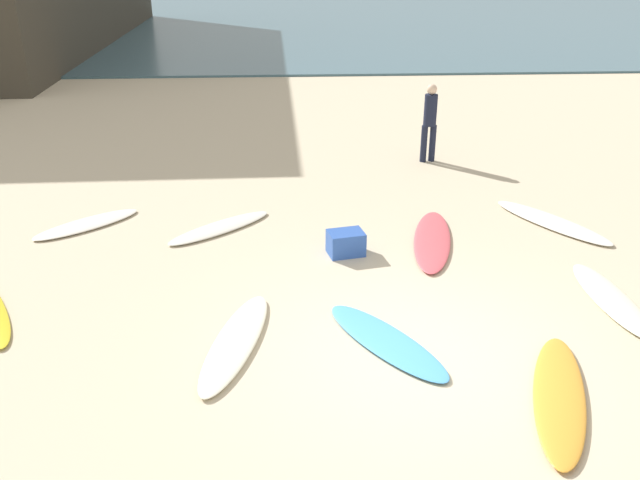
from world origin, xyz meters
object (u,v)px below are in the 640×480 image
(surfboard_2, at_px, (236,341))
(surfboard_0, at_px, (87,224))
(surfboard_6, at_px, (552,222))
(surfboard_10, at_px, (611,298))
(beachgoer_near, at_px, (430,119))
(surfboard_4, at_px, (559,396))
(surfboard_9, at_px, (386,341))
(surfboard_3, at_px, (432,240))
(surfboard_8, at_px, (220,228))
(beach_cooler, at_px, (346,243))

(surfboard_2, bearing_deg, surfboard_0, 140.17)
(surfboard_2, xyz_separation_m, surfboard_6, (5.27, 3.44, -0.00))
(surfboard_10, bearing_deg, beachgoer_near, -80.26)
(surfboard_6, bearing_deg, surfboard_2, -177.76)
(surfboard_0, bearing_deg, surfboard_6, 46.47)
(surfboard_4, xyz_separation_m, surfboard_9, (-1.71, 1.18, -0.01))
(surfboard_3, bearing_deg, surfboard_9, 80.79)
(surfboard_4, bearing_deg, surfboard_10, -106.83)
(surfboard_4, height_order, surfboard_10, surfboard_4)
(beachgoer_near, bearing_deg, surfboard_8, -148.87)
(surfboard_4, xyz_separation_m, beachgoer_near, (0.27, 8.33, 0.91))
(surfboard_9, xyz_separation_m, surfboard_10, (3.23, 0.85, 0.01))
(surfboard_2, relative_size, surfboard_10, 1.09)
(beachgoer_near, bearing_deg, surfboard_2, -126.76)
(surfboard_0, height_order, surfboard_4, surfboard_4)
(surfboard_2, bearing_deg, surfboard_9, 11.50)
(surfboard_6, height_order, surfboard_9, surfboard_6)
(surfboard_6, xyz_separation_m, surfboard_8, (-5.75, 0.08, -0.01))
(surfboard_8, bearing_deg, beachgoer_near, 88.84)
(surfboard_2, distance_m, surfboard_3, 4.13)
(surfboard_8, xyz_separation_m, beach_cooler, (2.06, -1.07, 0.15))
(surfboard_4, distance_m, surfboard_8, 6.25)
(surfboard_3, xyz_separation_m, surfboard_10, (2.04, -2.03, 0.00))
(surfboard_8, height_order, beach_cooler, beach_cooler)
(surfboard_6, xyz_separation_m, beach_cooler, (-3.69, -0.98, 0.15))
(surfboard_0, xyz_separation_m, surfboard_2, (2.79, -3.81, 0.01))
(surfboard_0, height_order, surfboard_6, surfboard_6)
(surfboard_8, distance_m, beach_cooler, 2.32)
(surfboard_4, xyz_separation_m, surfboard_6, (1.72, 4.70, -0.00))
(surfboard_6, xyz_separation_m, surfboard_9, (-3.43, -3.52, -0.01))
(surfboard_6, bearing_deg, beach_cooler, 163.99)
(surfboard_2, relative_size, surfboard_6, 0.95)
(surfboard_0, relative_size, beachgoer_near, 1.12)
(surfboard_3, distance_m, surfboard_9, 3.12)
(surfboard_8, height_order, surfboard_10, surfboard_10)
(surfboard_3, height_order, surfboard_9, surfboard_3)
(surfboard_4, distance_m, beach_cooler, 4.20)
(surfboard_9, bearing_deg, surfboard_0, 107.19)
(surfboard_6, bearing_deg, beachgoer_near, 80.77)
(surfboard_3, xyz_separation_m, surfboard_8, (-3.51, 0.72, -0.01))
(surfboard_0, bearing_deg, surfboard_4, 10.47)
(beachgoer_near, height_order, beach_cooler, beachgoer_near)
(surfboard_10, bearing_deg, beach_cooler, -27.19)
(surfboard_0, xyz_separation_m, surfboard_6, (8.06, -0.36, 0.01))
(surfboard_0, xyz_separation_m, surfboard_10, (7.86, -3.03, 0.01))
(surfboard_8, bearing_deg, surfboard_4, -0.58)
(surfboard_3, bearing_deg, beachgoer_near, -87.31)
(surfboard_2, xyz_separation_m, beach_cooler, (1.57, 2.46, 0.14))
(surfboard_2, relative_size, surfboard_9, 1.10)
(beach_cooler, bearing_deg, surfboard_3, 13.48)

